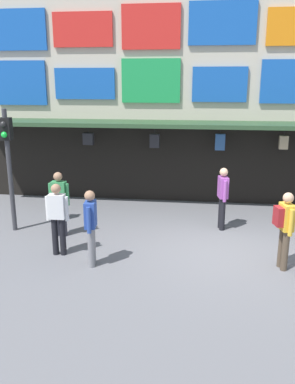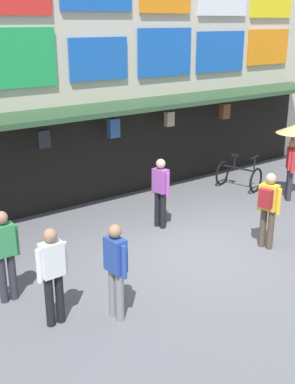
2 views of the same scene
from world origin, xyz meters
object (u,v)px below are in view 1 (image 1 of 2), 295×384
Objects in this scene: pedestrian_in_blue at (58,215)px; pedestrian_in_white at (285,225)px; pedestrian_in_green at (59,200)px; traffic_light_near at (8,151)px; pedestrian_in_red at (91,224)px; pedestrian_in_purple at (223,195)px.

pedestrian_in_blue and pedestrian_in_white have the same top height.
pedestrian_in_white is (5.27, -1.23, 0.04)m from pedestrian_in_green.
traffic_light_near is at bearing 170.29° from pedestrian_in_green.
pedestrian_in_purple is (2.89, 2.59, 0.00)m from pedestrian_in_red.
pedestrian_in_blue is at bearing -38.35° from traffic_light_near.
pedestrian_in_blue is 1.00× the size of pedestrian_in_white.
pedestrian_in_purple is 1.00× the size of pedestrian_in_white.
pedestrian_in_purple is 1.00× the size of pedestrian_in_blue.
pedestrian_in_white is at bearing -1.18° from pedestrian_in_blue.
pedestrian_in_red and pedestrian_in_white have the same top height.
pedestrian_in_purple is at bearing 117.09° from pedestrian_in_white.
pedestrian_in_blue is at bearing -72.76° from pedestrian_in_green.
traffic_light_near is 5.68m from pedestrian_in_purple.
traffic_light_near is 1.90× the size of pedestrian_in_blue.
pedestrian_in_purple is 4.34m from pedestrian_in_blue.
pedestrian_in_purple and pedestrian_in_blue have the same top height.
traffic_light_near reaches higher than pedestrian_in_green.
pedestrian_in_red and pedestrian_in_green have the same top height.
pedestrian_in_red is 2.00m from pedestrian_in_green.
pedestrian_in_green is 1.00× the size of pedestrian_in_white.
traffic_light_near is 1.90× the size of pedestrian_in_purple.
traffic_light_near is 2.49m from pedestrian_in_blue.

